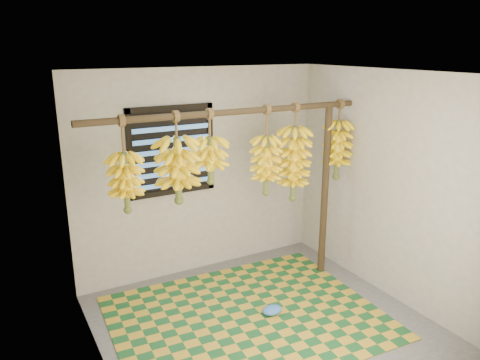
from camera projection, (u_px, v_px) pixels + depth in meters
floor at (268, 329)px, 4.51m from camera, size 3.00×3.00×0.01m
ceiling at (272, 73)px, 3.84m from camera, size 3.00×3.00×0.01m
wall_back at (200, 172)px, 5.44m from camera, size 3.00×0.01×2.40m
wall_left at (99, 245)px, 3.47m from camera, size 0.01×3.00×2.40m
wall_right at (392, 187)px, 4.87m from camera, size 0.01×3.00×2.40m
window at (172, 151)px, 5.17m from camera, size 1.00×0.04×1.00m
hanging_pole at (233, 112)px, 4.54m from camera, size 3.00×0.06×0.06m
support_post at (325, 192)px, 5.37m from camera, size 0.08×0.08×2.00m
woven_mat at (247, 317)px, 4.68m from camera, size 2.70×2.21×0.01m
plastic_bag at (272, 310)px, 4.72m from camera, size 0.22×0.16×0.09m
banana_bunch_a at (126, 183)px, 4.19m from camera, size 0.31×0.31×0.89m
banana_bunch_b at (178, 170)px, 4.41m from camera, size 0.41×0.41×0.88m
banana_bunch_c at (210, 160)px, 4.55m from camera, size 0.34×0.34×0.73m
banana_bunch_d at (266, 165)px, 4.88m from camera, size 0.33×0.33×0.95m
banana_bunch_e at (294, 164)px, 5.06m from camera, size 0.36×0.36×1.07m
banana_bunch_f at (337, 150)px, 5.31m from camera, size 0.32×0.32×0.91m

